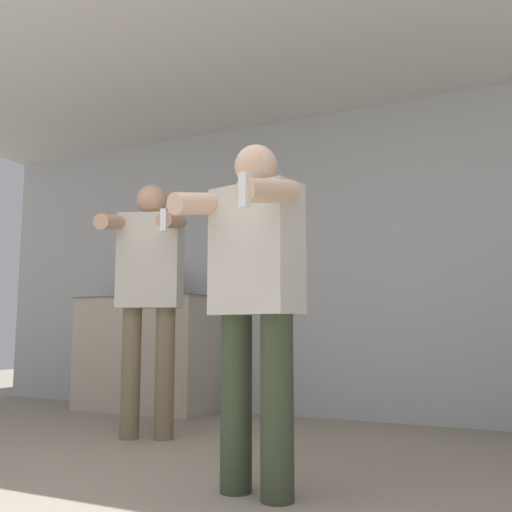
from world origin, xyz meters
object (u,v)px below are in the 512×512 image
object	(u,v)px
bottle_clear_vodka	(155,286)
person_woman_foreground	(254,290)
bottle_brown_liquor	(129,288)
person_man_side	(149,283)
bottle_dark_rum	(174,287)

from	to	relation	value
bottle_clear_vodka	person_woman_foreground	distance (m)	2.83
bottle_clear_vodka	person_woman_foreground	size ratio (longest dim) A/B	0.18
bottle_brown_liquor	person_man_side	bearing A→B (deg)	-46.95
bottle_clear_vodka	person_man_side	world-z (taller)	person_man_side
bottle_clear_vodka	bottle_dark_rum	bearing A→B (deg)	0.00
bottle_dark_rum	person_woman_foreground	distance (m)	2.68
bottle_dark_rum	bottle_brown_liquor	bearing A→B (deg)	-180.00
person_woman_foreground	bottle_brown_liquor	bearing A→B (deg)	138.56
bottle_clear_vodka	person_woman_foreground	world-z (taller)	person_woman_foreground
bottle_brown_liquor	person_man_side	xyz separation A→B (m)	(1.07, -1.15, -0.08)
bottle_dark_rum	person_woman_foreground	xyz separation A→B (m)	(1.77, -2.01, -0.20)
bottle_dark_rum	bottle_clear_vodka	bearing A→B (deg)	-180.00
bottle_clear_vodka	bottle_brown_liquor	xyz separation A→B (m)	(-0.29, 0.00, -0.00)
bottle_dark_rum	person_man_side	world-z (taller)	person_man_side
bottle_clear_vodka	bottle_brown_liquor	distance (m)	0.29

